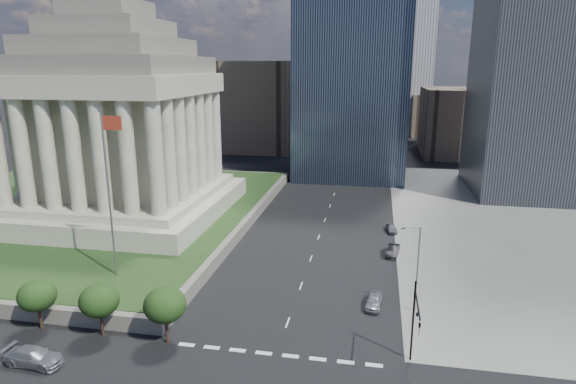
% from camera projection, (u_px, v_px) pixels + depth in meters
% --- Properties ---
extents(ground, '(500.00, 500.00, 0.00)m').
position_uv_depth(ground, '(343.00, 169.00, 127.45)').
color(ground, black).
rests_on(ground, ground).
extents(plaza_terrace, '(66.00, 70.00, 1.80)m').
position_uv_depth(plaza_terrace, '(76.00, 211.00, 87.70)').
color(plaza_terrace, '#615D53').
rests_on(plaza_terrace, ground).
extents(plaza_lawn, '(64.00, 68.00, 0.10)m').
position_uv_depth(plaza_lawn, '(75.00, 206.00, 87.46)').
color(plaza_lawn, '#243C18').
rests_on(plaza_lawn, plaza_terrace).
extents(war_memorial, '(34.00, 34.00, 39.00)m').
position_uv_depth(war_memorial, '(115.00, 99.00, 78.63)').
color(war_memorial, gray).
rests_on(war_memorial, plaza_lawn).
extents(flagpole, '(2.52, 0.24, 20.00)m').
position_uv_depth(flagpole, '(109.00, 186.00, 55.76)').
color(flagpole, slate).
rests_on(flagpole, plaza_lawn).
extents(midrise_glass, '(26.00, 26.00, 60.00)m').
position_uv_depth(midrise_glass, '(354.00, 51.00, 114.72)').
color(midrise_glass, black).
rests_on(midrise_glass, ground).
extents(building_filler_ne, '(20.00, 30.00, 20.00)m').
position_uv_depth(building_filler_ne, '(456.00, 122.00, 147.74)').
color(building_filler_ne, brown).
rests_on(building_filler_ne, ground).
extents(building_filler_nw, '(24.00, 30.00, 28.00)m').
position_uv_depth(building_filler_nw, '(260.00, 105.00, 157.76)').
color(building_filler_nw, brown).
rests_on(building_filler_nw, ground).
extents(traffic_signal_ne, '(0.30, 5.74, 8.00)m').
position_uv_depth(traffic_signal_ne, '(415.00, 319.00, 41.85)').
color(traffic_signal_ne, black).
rests_on(traffic_signal_ne, ground).
extents(street_lamp_north, '(2.13, 0.22, 10.00)m').
position_uv_depth(street_lamp_north, '(416.00, 264.00, 52.35)').
color(street_lamp_north, slate).
rests_on(street_lamp_north, ground).
extents(suv_grey, '(2.54, 5.69, 1.62)m').
position_uv_depth(suv_grey, '(34.00, 357.00, 43.96)').
color(suv_grey, slate).
rests_on(suv_grey, ground).
extents(parked_sedan_near, '(2.15, 4.41, 1.45)m').
position_uv_depth(parked_sedan_near, '(374.00, 301.00, 54.60)').
color(parked_sedan_near, '#919499').
rests_on(parked_sedan_near, ground).
extents(parked_sedan_mid, '(2.23, 4.56, 1.44)m').
position_uv_depth(parked_sedan_mid, '(393.00, 251.00, 69.51)').
color(parked_sedan_mid, black).
rests_on(parked_sedan_mid, ground).
extents(parked_sedan_far, '(3.99, 2.11, 1.29)m').
position_uv_depth(parked_sedan_far, '(391.00, 228.00, 79.34)').
color(parked_sedan_far, slate).
rests_on(parked_sedan_far, ground).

